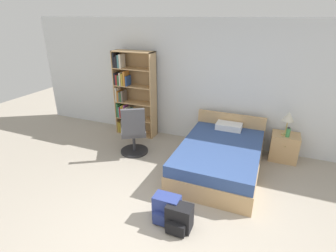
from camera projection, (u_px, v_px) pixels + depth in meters
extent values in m
plane|color=#A39989|center=(150.00, 249.00, 3.19)|extent=(14.00, 14.00, 0.00)
cube|color=silver|center=(217.00, 85.00, 5.43)|extent=(9.00, 0.06, 2.60)
cube|color=tan|center=(118.00, 93.00, 6.10)|extent=(0.02, 0.34, 1.93)
cube|color=tan|center=(153.00, 97.00, 5.78)|extent=(0.02, 0.34, 1.93)
cube|color=#A48256|center=(139.00, 93.00, 6.08)|extent=(0.94, 0.01, 1.93)
cube|color=tan|center=(137.00, 133.00, 6.31)|extent=(0.90, 0.32, 0.02)
cube|color=gold|center=(121.00, 126.00, 6.37)|extent=(0.04, 0.23, 0.25)
cube|color=gold|center=(123.00, 126.00, 6.36)|extent=(0.03, 0.23, 0.24)
cube|color=#665B51|center=(125.00, 125.00, 6.34)|extent=(0.04, 0.27, 0.32)
cube|color=beige|center=(125.00, 126.00, 6.30)|extent=(0.04, 0.21, 0.32)
cube|color=teal|center=(128.00, 127.00, 6.31)|extent=(0.03, 0.25, 0.24)
cube|color=tan|center=(136.00, 118.00, 6.16)|extent=(0.90, 0.32, 0.02)
cube|color=#2D6638|center=(120.00, 109.00, 6.20)|extent=(0.04, 0.23, 0.34)
cube|color=teal|center=(121.00, 111.00, 6.19)|extent=(0.02, 0.19, 0.26)
cube|color=maroon|center=(122.00, 111.00, 6.18)|extent=(0.03, 0.21, 0.25)
cube|color=gold|center=(124.00, 110.00, 6.18)|extent=(0.02, 0.25, 0.29)
cube|color=gold|center=(125.00, 110.00, 6.17)|extent=(0.02, 0.26, 0.31)
cube|color=#7A387F|center=(126.00, 111.00, 6.13)|extent=(0.03, 0.20, 0.31)
cube|color=beige|center=(128.00, 112.00, 6.12)|extent=(0.04, 0.20, 0.26)
cube|color=teal|center=(130.00, 113.00, 6.13)|extent=(0.04, 0.23, 0.22)
cube|color=tan|center=(136.00, 102.00, 6.01)|extent=(0.90, 0.32, 0.02)
cube|color=beige|center=(118.00, 94.00, 6.04)|extent=(0.03, 0.20, 0.32)
cube|color=orange|center=(120.00, 96.00, 6.05)|extent=(0.03, 0.22, 0.25)
cube|color=#665B51|center=(121.00, 96.00, 6.04)|extent=(0.03, 0.21, 0.23)
cube|color=#2D6638|center=(122.00, 97.00, 6.02)|extent=(0.03, 0.19, 0.21)
cube|color=#665B51|center=(124.00, 96.00, 6.01)|extent=(0.04, 0.23, 0.26)
cube|color=tan|center=(135.00, 86.00, 5.86)|extent=(0.90, 0.32, 0.02)
cube|color=black|center=(117.00, 78.00, 5.91)|extent=(0.04, 0.21, 0.27)
cube|color=maroon|center=(118.00, 79.00, 5.89)|extent=(0.04, 0.20, 0.23)
cube|color=#2D6638|center=(120.00, 80.00, 5.87)|extent=(0.04, 0.19, 0.22)
cube|color=beige|center=(122.00, 79.00, 5.85)|extent=(0.03, 0.19, 0.28)
cube|color=gold|center=(124.00, 79.00, 5.85)|extent=(0.04, 0.23, 0.27)
cube|color=orange|center=(126.00, 78.00, 5.82)|extent=(0.04, 0.23, 0.32)
cube|color=navy|center=(128.00, 81.00, 5.82)|extent=(0.03, 0.21, 0.22)
cube|color=tan|center=(134.00, 69.00, 5.71)|extent=(0.90, 0.32, 0.02)
cube|color=black|center=(116.00, 60.00, 5.76)|extent=(0.04, 0.25, 0.31)
cube|color=black|center=(118.00, 62.00, 5.75)|extent=(0.04, 0.23, 0.24)
cube|color=black|center=(119.00, 61.00, 5.72)|extent=(0.02, 0.20, 0.28)
cube|color=teal|center=(120.00, 61.00, 5.71)|extent=(0.04, 0.20, 0.28)
cube|color=beige|center=(122.00, 61.00, 5.69)|extent=(0.04, 0.21, 0.30)
cube|color=tan|center=(133.00, 51.00, 5.57)|extent=(0.94, 0.34, 0.02)
cube|color=tan|center=(219.00, 163.00, 4.74)|extent=(1.38, 2.06, 0.32)
cube|color=#334C84|center=(220.00, 150.00, 4.64)|extent=(1.35, 2.02, 0.20)
cube|color=tan|center=(230.00, 131.00, 5.49)|extent=(1.38, 0.08, 0.77)
cube|color=white|center=(229.00, 126.00, 5.24)|extent=(0.50, 0.30, 0.12)
cylinder|color=#232326|center=(134.00, 151.00, 5.46)|extent=(0.56, 0.56, 0.04)
cylinder|color=#333338|center=(134.00, 142.00, 5.38)|extent=(0.06, 0.06, 0.38)
cube|color=#4C4C51|center=(133.00, 131.00, 5.28)|extent=(0.66, 0.66, 0.10)
cube|color=#4C4C51|center=(133.00, 122.00, 4.91)|extent=(0.42, 0.30, 0.52)
cube|color=tan|center=(284.00, 147.00, 5.08)|extent=(0.51, 0.40, 0.54)
sphere|color=tan|center=(285.00, 147.00, 4.86)|extent=(0.02, 0.02, 0.02)
cylinder|color=tan|center=(285.00, 134.00, 4.95)|extent=(0.14, 0.14, 0.02)
cylinder|color=tan|center=(286.00, 127.00, 4.90)|extent=(0.02, 0.02, 0.27)
cone|color=beige|center=(289.00, 116.00, 4.81)|extent=(0.21, 0.21, 0.18)
cylinder|color=#3F8C4C|center=(288.00, 133.00, 4.85)|extent=(0.07, 0.07, 0.17)
cylinder|color=#2D2D33|center=(289.00, 128.00, 4.82)|extent=(0.05, 0.05, 0.02)
cube|color=navy|center=(167.00, 208.00, 3.60)|extent=(0.36, 0.22, 0.38)
cube|color=navy|center=(163.00, 220.00, 3.50)|extent=(0.27, 0.08, 0.17)
cube|color=black|center=(179.00, 217.00, 3.45)|extent=(0.34, 0.22, 0.36)
cube|color=black|center=(175.00, 229.00, 3.36)|extent=(0.26, 0.08, 0.16)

